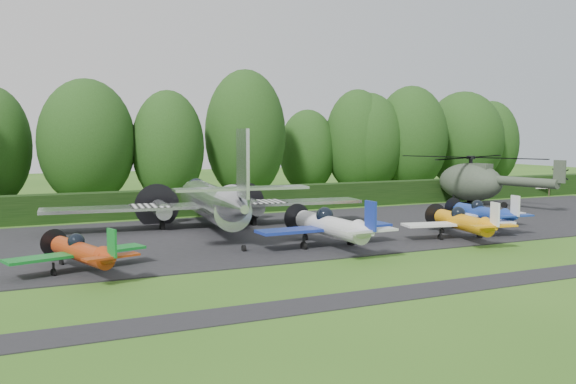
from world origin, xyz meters
name	(u,v)px	position (x,y,z in m)	size (l,w,h in m)	color
ground	(385,259)	(0.00, 0.00, 0.00)	(160.00, 160.00, 0.00)	#2E5919
apron	(297,232)	(0.00, 10.00, 0.00)	(70.00, 18.00, 0.01)	black
taxiway_verge	(466,285)	(0.00, -6.00, 0.00)	(70.00, 2.00, 0.00)	black
hedgerow	(236,212)	(0.00, 21.00, 0.00)	(90.00, 1.60, 2.00)	black
transport_plane	(214,202)	(-4.68, 12.52, 1.88)	(21.06, 16.15, 6.75)	silver
light_plane_red	(81,252)	(-14.09, 3.07, 1.01)	(6.31, 6.64, 2.43)	#902E0D
light_plane_white	(330,226)	(-1.02, 3.73, 1.27)	(7.91, 8.32, 3.04)	silver
light_plane_orange	(463,222)	(7.32, 2.84, 1.10)	(6.87, 7.22, 2.64)	orange
light_plane_blue	(482,213)	(11.39, 5.71, 1.07)	(6.67, 7.02, 2.56)	navy
helicopter	(471,179)	(20.61, 17.36, 2.30)	(13.27, 15.53, 4.27)	#364233
sign_board	(536,185)	(31.38, 20.23, 1.16)	(3.06, 0.11, 1.72)	#3F3326
tree_0	(308,151)	(12.99, 33.94, 4.36)	(6.05, 6.05, 8.74)	black
tree_2	(245,134)	(4.70, 30.75, 6.14)	(7.70, 7.70, 12.29)	black
tree_3	(491,143)	(37.61, 33.34, 5.05)	(6.54, 6.54, 10.12)	black
tree_4	(367,142)	(19.06, 31.83, 5.27)	(7.89, 7.89, 10.55)	black
tree_5	(168,147)	(-3.09, 29.70, 5.02)	(6.40, 6.40, 10.07)	black
tree_6	(463,140)	(32.17, 32.02, 5.51)	(9.17, 9.17, 11.04)	black
tree_8	(411,139)	(23.90, 30.76, 5.66)	(7.93, 7.93, 11.35)	black
tree_11	(87,143)	(-9.88, 30.87, 5.46)	(8.22, 8.22, 10.93)	black
tree_12	(357,141)	(17.82, 31.86, 5.42)	(6.81, 6.81, 10.87)	black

